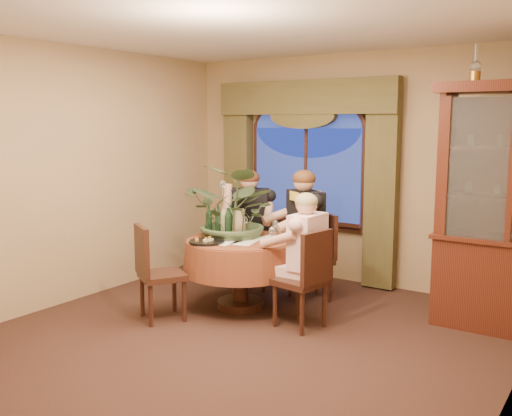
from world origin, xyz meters
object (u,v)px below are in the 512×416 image
Objects in this scene: person_scarf at (305,236)px; wine_bottle_1 at (224,222)px; chair_back_right at (311,257)px; wine_bottle_3 at (209,221)px; chair_front_left at (162,273)px; wine_bottle_2 at (218,221)px; wine_bottle_0 at (218,220)px; wine_bottle_5 at (231,220)px; chair_back at (252,248)px; person_pink at (307,259)px; person_back at (250,229)px; wine_bottle_4 at (228,223)px; dining_table at (240,274)px; centerpiece_plant at (237,176)px; stoneware_vase at (239,223)px; oil_lamp_left at (476,64)px; olive_bowl at (243,238)px; chair_right at (300,279)px.

person_scarf reaches higher than wine_bottle_1.
chair_back_right is 1.21m from wine_bottle_3.
chair_front_left is 2.91× the size of wine_bottle_2.
wine_bottle_0 is 1.00× the size of wine_bottle_5.
person_pink reaches higher than chair_back.
person_pink reaches higher than wine_bottle_1.
chair_back_right is at bearing 36.30° from wine_bottle_0.
chair_back_right is 0.80m from chair_back.
chair_back_right is at bearing -87.56° from person_scarf.
person_back is 0.76m from wine_bottle_1.
wine_bottle_4 is (0.32, 0.68, 0.44)m from chair_front_left.
centerpiece_plant is (-0.13, 0.12, 1.03)m from dining_table.
wine_bottle_2 is (-0.72, -0.63, 0.18)m from person_scarf.
chair_back_right is 1.12m from wine_bottle_2.
wine_bottle_4 is (-0.61, -0.72, 0.44)m from chair_back_right.
stoneware_vase is 0.51m from centerpiece_plant.
olive_bowl is at bearing -157.36° from oil_lamp_left.
person_back is 0.78m from wine_bottle_2.
wine_bottle_0 is at bearing 129.79° from wine_bottle_2.
wine_bottle_4 is (-0.95, -0.02, 0.26)m from person_pink.
chair_back_right is 1.24m from centerpiece_plant.
wine_bottle_4 is at bearing 96.15° from chair_front_left.
wine_bottle_3 is at bearing 60.33° from chair_back.
oil_lamp_left is 2.82m from olive_bowl.
chair_right and chair_back_right have the same top height.
chair_right is 1.25m from wine_bottle_0.
chair_front_left is at bearing -106.43° from wine_bottle_1.
stoneware_vase is at bearing 83.49° from wine_bottle_4.
stoneware_vase is 0.33m from wine_bottle_3.
person_back reaches higher than stoneware_vase.
wine_bottle_3 is at bearing 116.34° from chair_front_left.
centerpiece_plant is 3.56× the size of wine_bottle_1.
wine_bottle_4 is at bearing 85.59° from chair_back_right.
chair_front_left is 1.29m from centerpiece_plant.
oil_lamp_left is 1.15× the size of stoneware_vase.
oil_lamp_left reaches higher than wine_bottle_3.
oil_lamp_left is 2.99m from wine_bottle_2.
wine_bottle_0 reaches higher than chair_back.
chair_back_right is at bearing -174.19° from oil_lamp_left.
dining_table is 0.40m from olive_bowl.
chair_front_left is 0.81m from wine_bottle_3.
centerpiece_plant reaches higher than chair_front_left.
person_back is 1.21× the size of centerpiece_plant.
wine_bottle_3 is (-0.06, -0.74, 0.44)m from chair_back.
wine_bottle_2 is (-2.38, -0.85, -1.60)m from oil_lamp_left.
dining_table is at bearing 90.00° from person_scarf.
oil_lamp_left is at bearing -53.81° from person_pink.
person_pink reaches higher than chair_back_right.
wine_bottle_1 is 1.00× the size of wine_bottle_4.
dining_table is 0.86m from chair_front_left.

